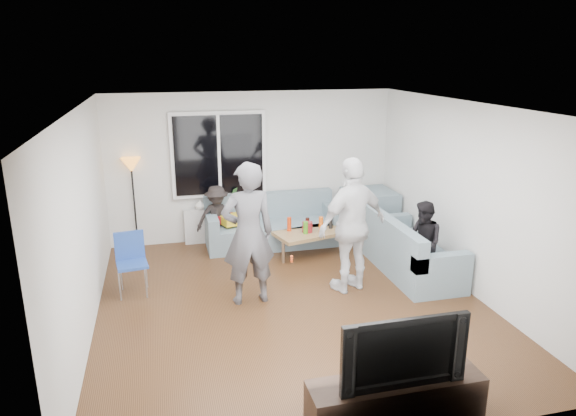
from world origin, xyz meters
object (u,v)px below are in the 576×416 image
object	(u,v)px
sofa_back_section	(273,221)
spectator_back	(217,218)
player_left	(248,234)
coffee_table	(309,243)
floor_lamp	(134,204)
spectator_right	(423,242)
television	(399,347)
sofa_right_section	(411,245)
side_chair	(132,265)
player_right	(352,225)
tv_console	(395,401)

from	to	relation	value
sofa_back_section	spectator_back	size ratio (longest dim) A/B	2.09
sofa_back_section	player_left	bearing A→B (deg)	-110.65
coffee_table	floor_lamp	bearing A→B (deg)	159.91
spectator_right	television	distance (m)	3.23
sofa_back_section	television	world-z (taller)	television
sofa_right_section	spectator_right	world-z (taller)	spectator_right
spectator_back	player_left	bearing A→B (deg)	-91.60
sofa_back_section	sofa_right_section	size ratio (longest dim) A/B	1.15
side_chair	spectator_back	world-z (taller)	spectator_back
player_right	coffee_table	bearing A→B (deg)	-101.11
player_right	tv_console	distance (m)	2.89
spectator_back	spectator_right	bearing A→B (deg)	-43.45
television	spectator_back	bearing A→B (deg)	102.14
player_right	spectator_back	bearing A→B (deg)	-70.87
coffee_table	spectator_right	world-z (taller)	spectator_right
sofa_right_section	floor_lamp	xyz separation A→B (m)	(-4.07, 2.05, 0.36)
television	tv_console	bearing A→B (deg)	0.00
coffee_table	side_chair	world-z (taller)	side_chair
television	player_left	bearing A→B (deg)	107.54
sofa_right_section	side_chair	bearing A→B (deg)	87.17
side_chair	spectator_back	xyz separation A→B (m)	(1.34, 1.49, 0.12)
sofa_right_section	player_left	size ratio (longest dim) A/B	1.04
sofa_right_section	television	distance (m)	3.56
player_left	spectator_right	world-z (taller)	player_left
coffee_table	sofa_back_section	bearing A→B (deg)	127.18
floor_lamp	sofa_right_section	bearing A→B (deg)	-26.78
sofa_back_section	floor_lamp	size ratio (longest dim) A/B	1.47
sofa_right_section	television	size ratio (longest dim) A/B	1.75
television	coffee_table	bearing A→B (deg)	84.50
floor_lamp	spectator_right	distance (m)	4.74
tv_console	television	xyz separation A→B (m)	(0.00, 0.00, 0.55)
tv_console	sofa_back_section	bearing A→B (deg)	90.88
side_chair	spectator_right	world-z (taller)	spectator_right
coffee_table	tv_console	size ratio (longest dim) A/B	0.69
sofa_right_section	television	xyz separation A→B (m)	(-1.70, -3.10, 0.34)
coffee_table	television	xyz separation A→B (m)	(-0.40, -4.15, 0.57)
player_left	spectator_back	bearing A→B (deg)	-88.89
player_left	player_right	distance (m)	1.45
side_chair	spectator_right	bearing A→B (deg)	-15.85
sofa_right_section	player_right	size ratio (longest dim) A/B	1.06
sofa_back_section	coffee_table	distance (m)	0.81
sofa_right_section	coffee_table	xyz separation A→B (m)	(-1.30, 1.04, -0.22)
player_left	spectator_right	size ratio (longest dim) A/B	1.60
spectator_back	television	xyz separation A→B (m)	(1.03, -4.80, 0.22)
tv_console	coffee_table	bearing A→B (deg)	84.50
sofa_right_section	spectator_back	size ratio (longest dim) A/B	1.82
sofa_back_section	player_right	size ratio (longest dim) A/B	1.21
player_left	television	world-z (taller)	player_left
player_right	spectator_right	world-z (taller)	player_right
sofa_back_section	player_left	xyz separation A→B (m)	(-0.78, -2.07, 0.53)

